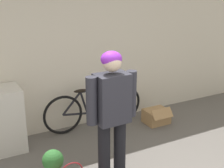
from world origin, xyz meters
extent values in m
cube|color=beige|center=(0.00, 2.86, 1.30)|extent=(8.00, 0.06, 2.60)
cube|color=white|center=(0.55, 2.83, 0.35)|extent=(0.08, 0.01, 0.12)
cylinder|color=black|center=(-0.14, 1.19, 0.39)|extent=(0.15, 0.15, 0.78)
cylinder|color=black|center=(0.07, 1.19, 0.39)|extent=(0.15, 0.15, 0.78)
cube|color=#2D2D38|center=(-0.04, 1.19, 1.07)|extent=(0.39, 0.27, 0.58)
cylinder|color=#2D2D38|center=(-0.29, 1.19, 1.08)|extent=(0.12, 0.12, 0.55)
cylinder|color=#2D2D38|center=(0.22, 1.19, 1.08)|extent=(0.12, 0.12, 0.55)
sphere|color=beige|center=(-0.04, 1.19, 1.49)|extent=(0.21, 0.21, 0.21)
ellipsoid|color=purple|center=(-0.04, 1.21, 1.53)|extent=(0.24, 0.22, 0.18)
torus|color=black|center=(-0.14, 2.64, 0.32)|extent=(0.65, 0.06, 0.65)
torus|color=black|center=(0.95, 2.61, 0.32)|extent=(0.65, 0.06, 0.65)
cylinder|color=black|center=(0.07, 2.63, 0.30)|extent=(0.42, 0.05, 0.08)
cylinder|color=black|center=(0.01, 2.64, 0.49)|extent=(0.33, 0.04, 0.36)
cylinder|color=black|center=(0.22, 2.63, 0.47)|extent=(0.14, 0.04, 0.40)
cylinder|color=black|center=(0.55, 2.62, 0.46)|extent=(0.57, 0.06, 0.41)
cylinder|color=black|center=(0.49, 2.62, 0.66)|extent=(0.66, 0.05, 0.05)
cylinder|color=black|center=(0.89, 2.61, 0.49)|extent=(0.16, 0.04, 0.34)
cylinder|color=black|center=(0.84, 2.61, 0.68)|extent=(0.07, 0.04, 0.08)
cylinder|color=black|center=(0.86, 2.61, 0.71)|extent=(0.04, 0.46, 0.02)
ellipsoid|color=black|center=(0.16, 2.63, 0.68)|extent=(0.22, 0.09, 0.05)
cube|color=#A87F51|center=(1.42, 2.27, 0.12)|extent=(0.41, 0.33, 0.24)
cube|color=#A87F51|center=(1.42, 2.10, 0.23)|extent=(0.39, 0.12, 0.15)
sphere|color=#2D6B2D|center=(-0.68, 1.48, 0.29)|extent=(0.26, 0.26, 0.26)
camera|label=1|loc=(-1.61, -1.74, 2.32)|focal=50.00mm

